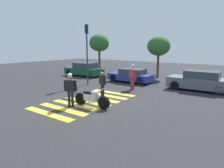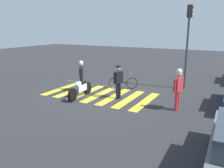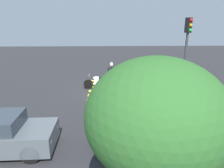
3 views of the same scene
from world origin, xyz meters
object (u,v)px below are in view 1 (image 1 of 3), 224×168
pedestrian_bystander (133,75)px  car_green_compact (84,70)px  officer_on_foot (102,81)px  car_blue_hatchback (131,76)px  officer_by_motorcycle (70,87)px  traffic_light_pole (87,46)px  police_motorcycle (92,98)px  car_grey_coupe (199,81)px  leaning_bicycle (73,90)px

pedestrian_bystander → car_green_compact: (-7.75, 2.99, -0.44)m
officer_on_foot → car_blue_hatchback: size_ratio=0.46×
car_green_compact → officer_by_motorcycle: bearing=-50.0°
car_green_compact → traffic_light_pole: bearing=-43.1°
pedestrian_bystander → car_blue_hatchback: pedestrian_bystander is taller
police_motorcycle → car_grey_coupe: bearing=64.4°
police_motorcycle → pedestrian_bystander: bearing=94.9°
police_motorcycle → traffic_light_pole: (-4.45, 4.52, 2.76)m
leaning_bicycle → car_green_compact: 8.73m
car_grey_coupe → traffic_light_pole: bearing=-158.9°
officer_by_motorcycle → car_blue_hatchback: size_ratio=0.45×
officer_on_foot → leaning_bicycle: bearing=-161.2°
police_motorcycle → officer_on_foot: (-0.76, 1.88, 0.59)m
police_motorcycle → car_green_compact: size_ratio=0.51×
leaning_bicycle → car_grey_coupe: 9.03m
leaning_bicycle → car_blue_hatchback: size_ratio=0.38×
leaning_bicycle → car_green_compact: car_green_compact is taller
officer_by_motorcycle → car_grey_coupe: bearing=60.8°
pedestrian_bystander → officer_on_foot: bearing=-96.1°
pedestrian_bystander → car_green_compact: bearing=158.9°
officer_on_foot → car_green_compact: 9.63m
officer_on_foot → pedestrian_bystander: size_ratio=0.95×
officer_by_motorcycle → traffic_light_pole: 6.57m
leaning_bicycle → officer_by_motorcycle: bearing=-46.4°
leaning_bicycle → car_grey_coupe: bearing=45.3°
officer_on_foot → traffic_light_pole: traffic_light_pole is taller
police_motorcycle → officer_by_motorcycle: officer_by_motorcycle is taller
leaning_bicycle → officer_by_motorcycle: 2.60m
car_grey_coupe → traffic_light_pole: 9.05m
car_grey_coupe → traffic_light_pole: traffic_light_pole is taller
officer_by_motorcycle → car_green_compact: bearing=130.0°
leaning_bicycle → car_grey_coupe: (6.34, 6.42, 0.31)m
officer_on_foot → officer_by_motorcycle: (-0.19, -2.48, -0.01)m
car_grey_coupe → pedestrian_bystander: bearing=-147.3°
officer_by_motorcycle → car_grey_coupe: size_ratio=0.42×
car_blue_hatchback → traffic_light_pole: 4.72m
officer_on_foot → officer_by_motorcycle: bearing=-94.5°
car_blue_hatchback → traffic_light_pole: (-2.34, -3.14, 2.64)m
leaning_bicycle → traffic_light_pole: bearing=118.1°
police_motorcycle → traffic_light_pole: size_ratio=0.45×
leaning_bicycle → car_green_compact: (-5.49, 6.78, 0.31)m
police_motorcycle → leaning_bicycle: police_motorcycle is taller
officer_on_foot → car_blue_hatchback: 5.96m
leaning_bicycle → traffic_light_pole: traffic_light_pole is taller
leaning_bicycle → pedestrian_bystander: pedestrian_bystander is taller
police_motorcycle → traffic_light_pole: 6.92m
police_motorcycle → pedestrian_bystander: (-0.43, 5.02, 0.66)m
police_motorcycle → car_green_compact: car_green_compact is taller
pedestrian_bystander → police_motorcycle: bearing=-85.1°
police_motorcycle → leaning_bicycle: size_ratio=1.44×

